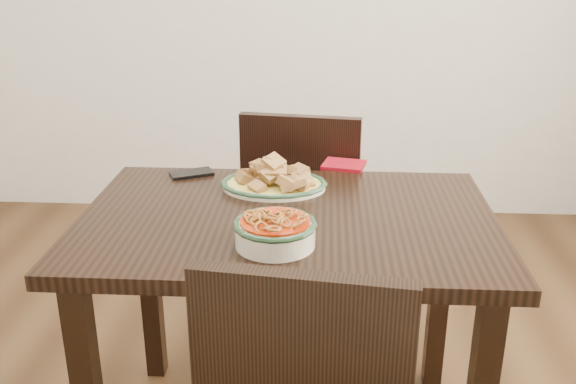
# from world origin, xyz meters

# --- Properties ---
(dining_table) EXTENTS (1.12, 0.75, 0.75)m
(dining_table) POSITION_xyz_m (0.10, -0.10, 0.64)
(dining_table) COLOR black
(dining_table) RESTS_ON ground
(chair_far) EXTENTS (0.47, 0.47, 0.89)m
(chair_far) POSITION_xyz_m (0.13, 0.54, 0.50)
(chair_far) COLOR black
(chair_far) RESTS_ON ground
(fish_plate) EXTENTS (0.31, 0.24, 0.11)m
(fish_plate) POSITION_xyz_m (0.05, 0.10, 0.79)
(fish_plate) COLOR white
(fish_plate) RESTS_ON dining_table
(noodle_bowl) EXTENTS (0.20, 0.20, 0.08)m
(noodle_bowl) POSITION_xyz_m (0.09, -0.29, 0.79)
(noodle_bowl) COLOR beige
(noodle_bowl) RESTS_ON dining_table
(smartphone) EXTENTS (0.15, 0.12, 0.01)m
(smartphone) POSITION_xyz_m (-0.22, 0.20, 0.76)
(smartphone) COLOR black
(smartphone) RESTS_ON dining_table
(napkin) EXTENTS (0.15, 0.14, 0.01)m
(napkin) POSITION_xyz_m (0.26, 0.31, 0.76)
(napkin) COLOR maroon
(napkin) RESTS_ON dining_table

